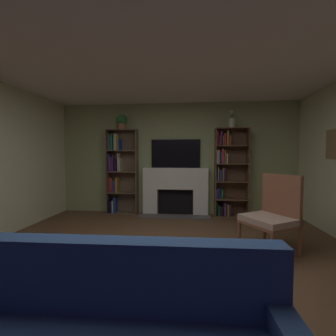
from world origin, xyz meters
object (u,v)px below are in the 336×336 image
(fireplace, at_px, (175,190))
(potted_plant, at_px, (122,121))
(tv, at_px, (176,154))
(armchair, at_px, (273,213))
(bookshelf_right, at_px, (227,173))
(vase_with_flowers, at_px, (232,122))
(bookshelf_left, at_px, (119,171))

(fireplace, height_order, potted_plant, potted_plant)
(tv, height_order, armchair, tv)
(fireplace, distance_m, bookshelf_right, 1.23)
(fireplace, relative_size, potted_plant, 4.57)
(bookshelf_right, relative_size, vase_with_flowers, 4.92)
(bookshelf_left, bearing_deg, armchair, -34.96)
(bookshelf_right, bearing_deg, tv, 175.37)
(bookshelf_right, xyz_separation_m, armchair, (0.36, -1.97, -0.43))
(fireplace, height_order, tv, tv)
(armchair, bearing_deg, vase_with_flowers, 98.04)
(vase_with_flowers, bearing_deg, armchair, -81.96)
(bookshelf_left, xyz_separation_m, armchair, (2.86, -2.00, -0.46))
(fireplace, relative_size, vase_with_flowers, 3.96)
(potted_plant, xyz_separation_m, vase_with_flowers, (2.49, 0.00, -0.05))
(fireplace, distance_m, armchair, 2.50)
(fireplace, relative_size, tv, 1.40)
(bookshelf_left, relative_size, bookshelf_right, 1.00)
(bookshelf_left, bearing_deg, fireplace, -0.95)
(bookshelf_right, relative_size, potted_plant, 5.68)
(potted_plant, distance_m, vase_with_flowers, 2.50)
(fireplace, distance_m, bookshelf_left, 1.41)
(tv, distance_m, potted_plant, 1.46)
(bookshelf_left, bearing_deg, bookshelf_right, -0.60)
(potted_plant, relative_size, armchair, 0.32)
(bookshelf_left, height_order, vase_with_flowers, vase_with_flowers)
(bookshelf_right, height_order, armchair, bookshelf_right)
(bookshelf_right, bearing_deg, fireplace, 179.80)
(tv, bearing_deg, vase_with_flowers, -5.46)
(bookshelf_right, distance_m, potted_plant, 2.68)
(fireplace, xyz_separation_m, tv, (0.00, 0.09, 0.83))
(bookshelf_left, distance_m, armchair, 3.52)
(tv, distance_m, vase_with_flowers, 1.43)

